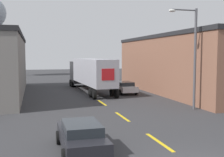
% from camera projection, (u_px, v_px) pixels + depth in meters
% --- Properties ---
extents(road_centerline, '(0.20, 15.34, 0.01)m').
position_uv_depth(road_centerline, '(122.00, 117.00, 20.05)').
color(road_centerline, gold).
rests_on(road_centerline, ground_plane).
extents(warehouse_right, '(11.14, 23.49, 6.71)m').
position_uv_depth(warehouse_right, '(195.00, 64.00, 33.53)').
color(warehouse_right, brown).
rests_on(warehouse_right, ground_plane).
extents(semi_truck, '(3.42, 14.38, 3.95)m').
position_uv_depth(semi_truck, '(90.00, 72.00, 34.07)').
color(semi_truck, black).
rests_on(semi_truck, ground_plane).
extents(parked_car_left_near, '(2.02, 4.45, 1.37)m').
position_uv_depth(parked_car_left_near, '(81.00, 136.00, 12.71)').
color(parked_car_left_near, black).
rests_on(parked_car_left_near, ground_plane).
extents(parked_car_right_far, '(2.02, 4.45, 1.37)m').
position_uv_depth(parked_car_right_far, '(125.00, 87.00, 32.27)').
color(parked_car_right_far, silver).
rests_on(parked_car_right_far, ground_plane).
extents(street_lamp, '(2.47, 0.32, 8.06)m').
position_uv_depth(street_lamp, '(192.00, 52.00, 22.32)').
color(street_lamp, '#4C4C51').
rests_on(street_lamp, ground_plane).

